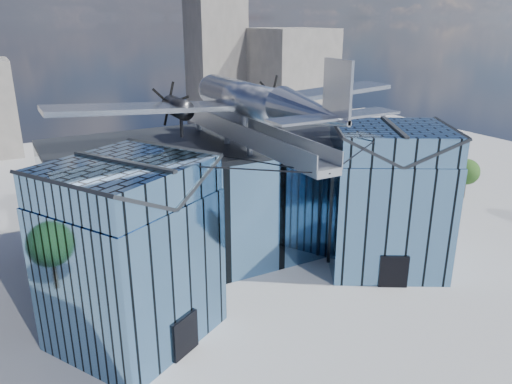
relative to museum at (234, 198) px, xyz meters
name	(u,v)px	position (x,y,z in m)	size (l,w,h in m)	color
ground_plane	(268,287)	(0.00, -5.82, -5.54)	(120.00, 120.00, 0.00)	gray
museum	(234,198)	(0.00, 0.00, 0.00)	(32.88, 24.50, 17.60)	teal
bg_towers	(116,83)	(1.45, 44.67, 4.47)	(77.00, 24.50, 26.00)	slate
tree_side_e	(467,172)	(29.97, 1.08, -2.43)	(3.15, 3.15, 4.59)	#362515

